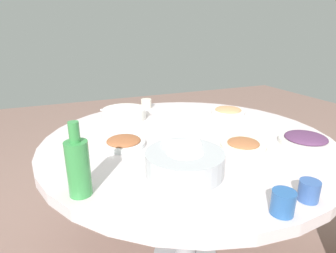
{
  "coord_description": "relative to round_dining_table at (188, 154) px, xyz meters",
  "views": [
    {
      "loc": [
        1.13,
        -0.58,
        1.25
      ],
      "look_at": [
        -0.03,
        -0.09,
        0.81
      ],
      "focal_mm": 30.0,
      "sensor_mm": 36.0,
      "label": 1
    }
  ],
  "objects": [
    {
      "name": "round_dining_table",
      "position": [
        0.0,
        0.0,
        0.0
      ],
      "size": [
        1.38,
        1.38,
        0.75
      ],
      "color": "#99999E",
      "rests_on": "ground"
    },
    {
      "name": "rice_bowl",
      "position": [
        0.31,
        -0.17,
        0.13
      ],
      "size": [
        0.29,
        0.29,
        0.09
      ],
      "color": "#B2B5BA",
      "rests_on": "round_dining_table"
    },
    {
      "name": "soup_bowl",
      "position": [
        -0.42,
        -0.21,
        0.11
      ],
      "size": [
        0.25,
        0.26,
        0.06
      ],
      "color": "white",
      "rests_on": "round_dining_table"
    },
    {
      "name": "dish_shrimp",
      "position": [
        -0.27,
        0.41,
        0.1
      ],
      "size": [
        0.2,
        0.2,
        0.04
      ],
      "color": "silver",
      "rests_on": "round_dining_table"
    },
    {
      "name": "dish_tofu_braise",
      "position": [
        0.21,
        0.17,
        0.1
      ],
      "size": [
        0.2,
        0.2,
        0.04
      ],
      "color": "silver",
      "rests_on": "round_dining_table"
    },
    {
      "name": "dish_eggplant",
      "position": [
        0.28,
        0.46,
        0.11
      ],
      "size": [
        0.23,
        0.23,
        0.05
      ],
      "color": "silver",
      "rests_on": "round_dining_table"
    },
    {
      "name": "dish_stirfry",
      "position": [
        -0.02,
        -0.31,
        0.1
      ],
      "size": [
        0.19,
        0.19,
        0.04
      ],
      "color": "white",
      "rests_on": "round_dining_table"
    },
    {
      "name": "green_bottle",
      "position": [
        0.31,
        -0.54,
        0.19
      ],
      "size": [
        0.07,
        0.07,
        0.24
      ],
      "color": "#398F46",
      "rests_on": "round_dining_table"
    },
    {
      "name": "tea_cup_near",
      "position": [
        0.63,
        -0.02,
        0.12
      ],
      "size": [
        0.07,
        0.07,
        0.07
      ],
      "primitive_type": "cylinder",
      "color": "#29589C",
      "rests_on": "round_dining_table"
    },
    {
      "name": "tea_cup_far",
      "position": [
        -0.59,
        -0.02,
        0.12
      ],
      "size": [
        0.07,
        0.07,
        0.06
      ],
      "primitive_type": "cylinder",
      "color": "silver",
      "rests_on": "round_dining_table"
    },
    {
      "name": "tea_cup_side",
      "position": [
        0.61,
        0.11,
        0.12
      ],
      "size": [
        0.06,
        0.06,
        0.07
      ],
      "primitive_type": "cylinder",
      "color": "#34579A",
      "rests_on": "round_dining_table"
    }
  ]
}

